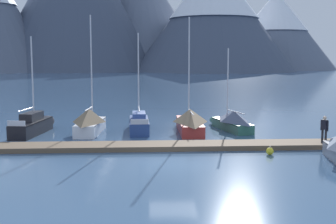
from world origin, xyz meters
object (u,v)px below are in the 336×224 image
(sailboat_second_berth, at_px, (35,124))
(sailboat_far_berth, at_px, (189,120))
(sailboat_mid_dock_starboard, at_px, (139,123))
(person_on_dock, at_px, (324,128))
(mooring_buoy_inner_mooring, at_px, (270,151))
(sailboat_mid_dock_port, at_px, (91,121))
(sailboat_outer_slip, at_px, (231,121))

(sailboat_second_berth, distance_m, sailboat_far_berth, 11.48)
(sailboat_mid_dock_starboard, bearing_deg, sailboat_far_berth, -12.98)
(sailboat_mid_dock_starboard, relative_size, person_on_dock, 4.38)
(sailboat_second_berth, distance_m, sailboat_mid_dock_starboard, 7.73)
(sailboat_second_berth, relative_size, mooring_buoy_inner_mooring, 13.86)
(sailboat_mid_dock_port, distance_m, sailboat_mid_dock_starboard, 3.70)
(mooring_buoy_inner_mooring, bearing_deg, sailboat_outer_slip, 93.81)
(person_on_dock, bearing_deg, mooring_buoy_inner_mooring, -155.24)
(sailboat_far_berth, relative_size, mooring_buoy_inner_mooring, 16.79)
(sailboat_mid_dock_port, bearing_deg, sailboat_second_berth, 179.87)
(person_on_dock, height_order, mooring_buoy_inner_mooring, person_on_dock)
(sailboat_second_berth, bearing_deg, sailboat_outer_slip, 3.50)
(person_on_dock, bearing_deg, sailboat_mid_dock_starboard, 147.37)
(sailboat_mid_dock_port, relative_size, person_on_dock, 5.13)
(sailboat_outer_slip, bearing_deg, mooring_buoy_inner_mooring, -86.19)
(sailboat_second_berth, height_order, sailboat_far_berth, sailboat_far_berth)
(sailboat_far_berth, xyz_separation_m, person_on_dock, (7.70, -6.49, 0.41))
(sailboat_mid_dock_port, xyz_separation_m, mooring_buoy_inner_mooring, (11.22, -8.12, -0.67))
(sailboat_second_berth, distance_m, sailboat_mid_dock_port, 4.13)
(mooring_buoy_inner_mooring, bearing_deg, sailboat_second_berth, 152.09)
(sailboat_mid_dock_starboard, height_order, sailboat_far_berth, sailboat_far_berth)
(sailboat_mid_dock_starboard, relative_size, sailboat_outer_slip, 1.14)
(mooring_buoy_inner_mooring, bearing_deg, sailboat_mid_dock_port, 144.12)
(sailboat_mid_dock_starboard, bearing_deg, sailboat_mid_dock_port, -163.89)
(sailboat_second_berth, height_order, person_on_dock, sailboat_second_berth)
(sailboat_mid_dock_port, xyz_separation_m, sailboat_far_berth, (7.36, 0.14, -0.04))
(sailboat_far_berth, bearing_deg, sailboat_outer_slip, 13.25)
(sailboat_mid_dock_starboard, bearing_deg, sailboat_outer_slip, -0.90)
(sailboat_mid_dock_port, height_order, person_on_dock, sailboat_mid_dock_port)
(sailboat_second_berth, relative_size, sailboat_mid_dock_port, 0.82)
(sailboat_mid_dock_port, relative_size, sailboat_mid_dock_starboard, 1.17)
(person_on_dock, bearing_deg, sailboat_outer_slip, 121.42)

